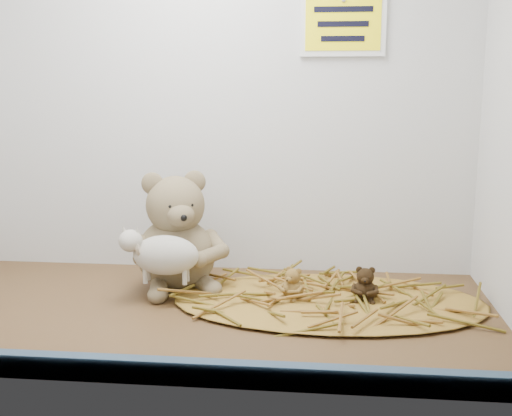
# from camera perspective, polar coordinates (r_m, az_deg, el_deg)

# --- Properties ---
(alcove_shell) EXTENTS (1.20, 0.60, 0.90)m
(alcove_shell) POSITION_cam_1_polar(r_m,az_deg,el_deg) (1.25, -6.26, 12.03)
(alcove_shell) COLOR #472B18
(alcove_shell) RESTS_ON ground
(front_rail) EXTENTS (1.19, 0.02, 0.04)m
(front_rail) POSITION_cam_1_polar(r_m,az_deg,el_deg) (0.98, -10.50, -13.92)
(front_rail) COLOR #334B61
(front_rail) RESTS_ON shelf_floor
(straw_bed) EXTENTS (0.62, 0.36, 0.01)m
(straw_bed) POSITION_cam_1_polar(r_m,az_deg,el_deg) (1.28, 6.46, -8.20)
(straw_bed) COLOR olive
(straw_bed) RESTS_ON shelf_floor
(main_teddy) EXTENTS (0.27, 0.28, 0.25)m
(main_teddy) POSITION_cam_1_polar(r_m,az_deg,el_deg) (1.35, -7.17, -1.97)
(main_teddy) COLOR #847151
(main_teddy) RESTS_ON shelf_floor
(toy_lamb) EXTENTS (0.17, 0.10, 0.11)m
(toy_lamb) POSITION_cam_1_polar(r_m,az_deg,el_deg) (1.28, -8.03, -4.18)
(toy_lamb) COLOR beige
(toy_lamb) RESTS_ON main_teddy
(mini_teddy_tan) EXTENTS (0.07, 0.07, 0.06)m
(mini_teddy_tan) POSITION_cam_1_polar(r_m,az_deg,el_deg) (1.27, 3.32, -6.54)
(mini_teddy_tan) COLOR olive
(mini_teddy_tan) RESTS_ON straw_bed
(mini_teddy_brown) EXTENTS (0.06, 0.06, 0.07)m
(mini_teddy_brown) POSITION_cam_1_polar(r_m,az_deg,el_deg) (1.27, 9.68, -6.53)
(mini_teddy_brown) COLOR black
(mini_teddy_brown) RESTS_ON straw_bed
(wall_sign) EXTENTS (0.16, 0.01, 0.11)m
(wall_sign) POSITION_cam_1_polar(r_m,az_deg,el_deg) (1.44, 7.74, 15.89)
(wall_sign) COLOR #FFEE0D
(wall_sign) RESTS_ON back_wall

